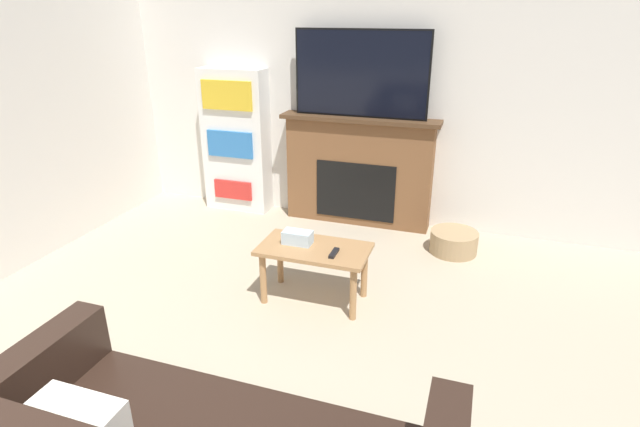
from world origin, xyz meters
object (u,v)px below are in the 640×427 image
object	(u,v)px
fireplace	(358,171)
storage_basket	(454,242)
coffee_table	(314,256)
bookshelf	(236,141)
tv	(361,74)

from	to	relation	value
fireplace	storage_basket	xyz separation A→B (m)	(1.03, -0.42, -0.46)
coffee_table	bookshelf	distance (m)	2.17
coffee_table	storage_basket	xyz separation A→B (m)	(0.95, 1.18, -0.27)
fireplace	tv	xyz separation A→B (m)	(-0.00, -0.02, 0.96)
tv	bookshelf	world-z (taller)	tv
tv	coffee_table	distance (m)	1.96
tv	coffee_table	xyz separation A→B (m)	(0.07, -1.58, -1.15)
coffee_table	storage_basket	distance (m)	1.54
fireplace	coffee_table	distance (m)	1.61
tv	bookshelf	size ratio (longest dim) A/B	0.85
bookshelf	fireplace	bearing A→B (deg)	0.97
tv	coffee_table	bearing A→B (deg)	-87.29
coffee_table	bookshelf	xyz separation A→B (m)	(-1.44, 1.58, 0.40)
fireplace	storage_basket	distance (m)	1.20
bookshelf	tv	bearing A→B (deg)	0.13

